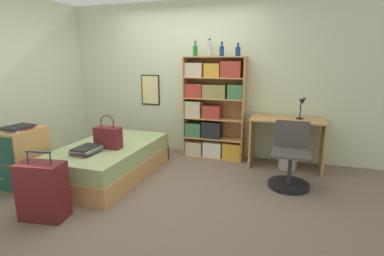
{
  "coord_description": "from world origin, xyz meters",
  "views": [
    {
      "loc": [
        1.72,
        -3.48,
        1.65
      ],
      "look_at": [
        0.5,
        0.18,
        0.75
      ],
      "focal_mm": 28.0,
      "sensor_mm": 36.0,
      "label": 1
    }
  ],
  "objects": [
    {
      "name": "bottle_blue",
      "position": [
        0.89,
        1.28,
        1.76
      ],
      "size": [
        0.08,
        0.08,
        0.2
      ],
      "color": "navy",
      "rests_on": "bookcase"
    },
    {
      "name": "desk_chair",
      "position": [
        1.77,
        0.43,
        0.26
      ],
      "size": [
        0.53,
        0.53,
        0.85
      ],
      "color": "black",
      "rests_on": "ground_plane"
    },
    {
      "name": "bottle_brown",
      "position": [
        0.42,
        1.33,
        1.79
      ],
      "size": [
        0.08,
        0.08,
        0.27
      ],
      "color": "#B7BCC1",
      "rests_on": "bookcase"
    },
    {
      "name": "handbag",
      "position": [
        -0.59,
        -0.12,
        0.61
      ],
      "size": [
        0.36,
        0.16,
        0.46
      ],
      "color": "maroon",
      "rests_on": "bed"
    },
    {
      "name": "bookcase",
      "position": [
        0.49,
        1.29,
        0.81
      ],
      "size": [
        1.01,
        0.33,
        1.68
      ],
      "color": "tan",
      "rests_on": "ground_plane"
    },
    {
      "name": "wall_left",
      "position": [
        -2.23,
        0.0,
        1.3
      ],
      "size": [
        0.06,
        10.0,
        2.6
      ],
      "color": "beige",
      "rests_on": "ground_plane"
    },
    {
      "name": "bed",
      "position": [
        -0.69,
        0.02,
        0.23
      ],
      "size": [
        1.09,
        1.83,
        0.46
      ],
      "color": "tan",
      "rests_on": "ground_plane"
    },
    {
      "name": "ground_plane",
      "position": [
        0.0,
        0.0,
        0.0
      ],
      "size": [
        14.0,
        14.0,
        0.0
      ],
      "primitive_type": "plane",
      "color": "#756051"
    },
    {
      "name": "dresser",
      "position": [
        -1.59,
        -0.66,
        0.39
      ],
      "size": [
        0.49,
        0.59,
        0.77
      ],
      "color": "tan",
      "rests_on": "ground_plane"
    },
    {
      "name": "suitcase",
      "position": [
        -0.66,
        -1.24,
        0.31
      ],
      "size": [
        0.5,
        0.33,
        0.74
      ],
      "color": "#5B191E",
      "rests_on": "ground_plane"
    },
    {
      "name": "desk_lamp",
      "position": [
        1.89,
        1.19,
        1.0
      ],
      "size": [
        0.15,
        0.1,
        0.36
      ],
      "color": "black",
      "rests_on": "desk"
    },
    {
      "name": "book_stack_on_bed",
      "position": [
        -0.73,
        -0.42,
        0.5
      ],
      "size": [
        0.3,
        0.37,
        0.09
      ],
      "color": "gold",
      "rests_on": "bed"
    },
    {
      "name": "desk",
      "position": [
        1.7,
        1.17,
        0.52
      ],
      "size": [
        1.08,
        0.57,
        0.77
      ],
      "color": "tan",
      "rests_on": "ground_plane"
    },
    {
      "name": "magazine_pile_on_dresser",
      "position": [
        -1.54,
        -0.67,
        0.79
      ],
      "size": [
        0.34,
        0.38,
        0.05
      ],
      "color": "silver",
      "rests_on": "dresser"
    },
    {
      "name": "bottle_green",
      "position": [
        0.19,
        1.3,
        1.78
      ],
      "size": [
        0.07,
        0.07,
        0.24
      ],
      "color": "#1E6B2D",
      "rests_on": "bookcase"
    },
    {
      "name": "wall_back",
      "position": [
        -0.0,
        1.51,
        1.3
      ],
      "size": [
        10.0,
        0.09,
        2.6
      ],
      "color": "beige",
      "rests_on": "ground_plane"
    },
    {
      "name": "waste_bin",
      "position": [
        1.74,
        1.12,
        0.12
      ],
      "size": [
        0.28,
        0.28,
        0.23
      ],
      "color": "#B7B2A8",
      "rests_on": "ground_plane"
    },
    {
      "name": "bottle_clear",
      "position": [
        0.64,
        1.25,
        1.77
      ],
      "size": [
        0.07,
        0.07,
        0.22
      ],
      "color": "navy",
      "rests_on": "bookcase"
    }
  ]
}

